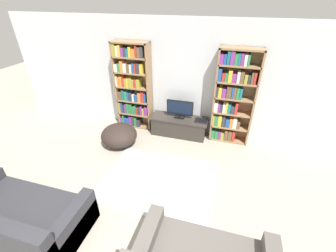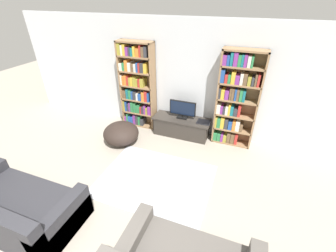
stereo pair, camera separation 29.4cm
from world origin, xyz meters
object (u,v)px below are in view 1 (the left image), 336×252
at_px(bookshelf_left, 133,87).
at_px(couch_left_sectional, 19,219).
at_px(tv_stand, 179,126).
at_px(beanbag_ottoman, 119,135).
at_px(television, 180,109).
at_px(bookshelf_right, 232,98).
at_px(laptop, 201,121).

distance_m(bookshelf_left, couch_left_sectional, 3.40).
height_order(tv_stand, beanbag_ottoman, beanbag_ottoman).
relative_size(television, beanbag_ottoman, 0.78).
relative_size(bookshelf_left, television, 3.38).
distance_m(bookshelf_left, beanbag_ottoman, 1.22).
xyz_separation_m(couch_left_sectional, beanbag_ottoman, (0.36, 2.37, -0.01)).
relative_size(bookshelf_left, couch_left_sectional, 1.12).
xyz_separation_m(bookshelf_left, bookshelf_right, (2.31, 0.00, 0.00)).
distance_m(bookshelf_right, couch_left_sectional, 4.31).
bearing_deg(couch_left_sectional, television, 64.10).
bearing_deg(tv_stand, bookshelf_left, 174.41).
bearing_deg(bookshelf_left, beanbag_ottoman, -89.74).
bearing_deg(television, bookshelf_left, 175.93).
xyz_separation_m(laptop, couch_left_sectional, (-2.08, -3.16, -0.21)).
height_order(television, couch_left_sectional, television).
bearing_deg(television, beanbag_ottoman, -145.15).
xyz_separation_m(tv_stand, couch_left_sectional, (-1.55, -3.16, 0.02)).
xyz_separation_m(television, laptop, (0.52, -0.04, -0.21)).
bearing_deg(beanbag_ottoman, bookshelf_left, 90.26).
height_order(bookshelf_left, bookshelf_right, same).
bearing_deg(bookshelf_left, couch_left_sectional, -96.25).
height_order(tv_stand, couch_left_sectional, couch_left_sectional).
height_order(bookshelf_right, couch_left_sectional, bookshelf_right).
bearing_deg(laptop, beanbag_ottoman, -155.22).
bearing_deg(bookshelf_right, television, -175.57).
xyz_separation_m(television, couch_left_sectional, (-1.55, -3.20, -0.42)).
distance_m(tv_stand, couch_left_sectional, 3.52).
bearing_deg(bookshelf_left, bookshelf_right, 0.05).
relative_size(laptop, beanbag_ottoman, 0.38).
distance_m(bookshelf_left, bookshelf_right, 2.31).
height_order(bookshelf_left, beanbag_ottoman, bookshelf_left).
height_order(couch_left_sectional, beanbag_ottoman, couch_left_sectional).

